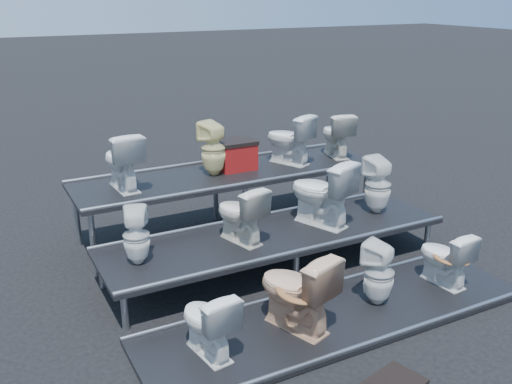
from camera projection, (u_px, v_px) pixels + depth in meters
name	position (u px, v px, depth m)	size (l,w,h in m)	color
ground	(275.00, 268.00, 6.96)	(80.00, 80.00, 0.00)	black
tier_front	(337.00, 317.00, 5.86)	(4.20, 1.20, 0.06)	black
tier_mid	(275.00, 251.00, 6.88)	(4.20, 1.20, 0.46)	black
tier_back	(230.00, 202.00, 7.90)	(4.20, 1.20, 0.86)	black
toilet_0	(207.00, 322.00, 5.12)	(0.37, 0.65, 0.66)	silver
toilet_1	(296.00, 290.00, 5.49)	(0.46, 0.80, 0.82)	tan
toilet_2	(379.00, 273.00, 5.96)	(0.31, 0.32, 0.69)	silver
toilet_3	(445.00, 257.00, 6.37)	(0.36, 0.63, 0.64)	silver
toilet_4	(136.00, 236.00, 5.97)	(0.28, 0.29, 0.62)	silver
toilet_5	(240.00, 214.00, 6.49)	(0.38, 0.66, 0.68)	beige
toilet_6	(321.00, 192.00, 6.94)	(0.46, 0.81, 0.83)	silver
toilet_7	(378.00, 185.00, 7.34)	(0.33, 0.34, 0.74)	silver
toilet_8	(122.00, 160.00, 7.00)	(0.41, 0.71, 0.73)	silver
toilet_9	(213.00, 149.00, 7.54)	(0.32, 0.33, 0.72)	#F1E49D
toilet_10	(289.00, 139.00, 8.05)	(0.40, 0.70, 0.71)	silver
toilet_11	(336.00, 134.00, 8.41)	(0.37, 0.65, 0.66)	beige
red_crate	(236.00, 156.00, 7.85)	(0.50, 0.40, 0.36)	maroon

